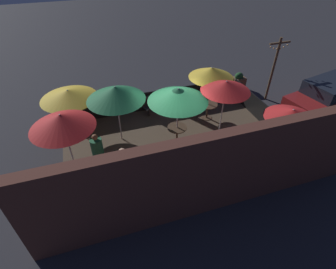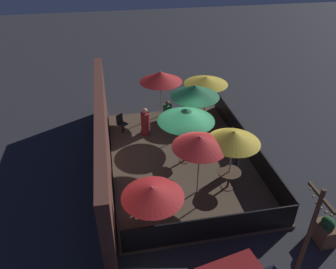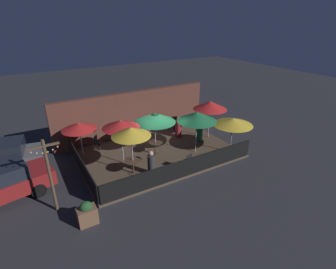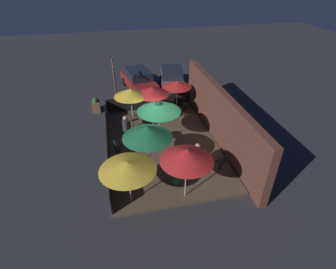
# 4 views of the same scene
# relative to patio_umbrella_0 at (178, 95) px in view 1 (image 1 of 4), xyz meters

# --- Properties ---
(ground_plane) EXTENTS (60.00, 60.00, 0.00)m
(ground_plane) POSITION_rel_patio_umbrella_0_xyz_m (0.17, 0.11, -2.34)
(ground_plane) COLOR #2D2D33
(patio_deck) EXTENTS (8.68, 5.82, 0.12)m
(patio_deck) POSITION_rel_patio_umbrella_0_xyz_m (0.17, 0.11, -2.28)
(patio_deck) COLOR brown
(patio_deck) RESTS_ON ground_plane
(building_wall) EXTENTS (10.28, 0.36, 2.99)m
(building_wall) POSITION_rel_patio_umbrella_0_xyz_m (0.17, 3.25, -0.85)
(building_wall) COLOR brown
(building_wall) RESTS_ON ground_plane
(fence_front) EXTENTS (8.48, 0.05, 0.95)m
(fence_front) POSITION_rel_patio_umbrella_0_xyz_m (0.17, -2.75, -1.75)
(fence_front) COLOR black
(fence_front) RESTS_ON patio_deck
(fence_side_left) EXTENTS (0.05, 5.62, 0.95)m
(fence_side_left) POSITION_rel_patio_umbrella_0_xyz_m (-4.13, 0.11, -1.75)
(fence_side_left) COLOR black
(fence_side_left) RESTS_ON patio_deck
(patio_umbrella_0) EXTENTS (2.26, 2.26, 2.47)m
(patio_umbrella_0) POSITION_rel_patio_umbrella_0_xyz_m (0.00, 0.00, 0.00)
(patio_umbrella_0) COLOR #B2B2B7
(patio_umbrella_0) RESTS_ON patio_deck
(patio_umbrella_1) EXTENTS (1.88, 1.88, 2.50)m
(patio_umbrella_1) POSITION_rel_patio_umbrella_0_xyz_m (-1.91, -1.22, 0.06)
(patio_umbrella_1) COLOR #B2B2B7
(patio_umbrella_1) RESTS_ON patio_deck
(patio_umbrella_2) EXTENTS (2.11, 2.11, 2.41)m
(patio_umbrella_2) POSITION_rel_patio_umbrella_0_xyz_m (4.05, 0.31, -0.06)
(patio_umbrella_2) COLOR #B2B2B7
(patio_umbrella_2) RESTS_ON patio_deck
(patio_umbrella_3) EXTENTS (2.22, 2.22, 2.06)m
(patio_umbrella_3) POSITION_rel_patio_umbrella_0_xyz_m (3.85, -1.95, -0.35)
(patio_umbrella_3) COLOR #B2B2B7
(patio_umbrella_3) RESTS_ON patio_deck
(patio_umbrella_4) EXTENTS (1.92, 1.92, 2.46)m
(patio_umbrella_4) POSITION_rel_patio_umbrella_0_xyz_m (-1.95, -0.01, 0.03)
(patio_umbrella_4) COLOR #B2B2B7
(patio_umbrella_4) RESTS_ON patio_deck
(patio_umbrella_5) EXTENTS (1.89, 1.89, 2.01)m
(patio_umbrella_5) POSITION_rel_patio_umbrella_0_xyz_m (-3.62, 1.86, -0.40)
(patio_umbrella_5) COLOR #B2B2B7
(patio_umbrella_5) RESTS_ON patio_deck
(patio_umbrella_6) EXTENTS (2.22, 2.22, 2.45)m
(patio_umbrella_6) POSITION_rel_patio_umbrella_0_xyz_m (2.13, -0.92, -0.05)
(patio_umbrella_6) COLOR #B2B2B7
(patio_umbrella_6) RESTS_ON patio_deck
(dining_table_0) EXTENTS (0.78, 0.78, 0.75)m
(dining_table_0) POSITION_rel_patio_umbrella_0_xyz_m (0.00, -0.00, -1.63)
(dining_table_0) COLOR #4C3828
(dining_table_0) RESTS_ON patio_deck
(dining_table_1) EXTENTS (0.88, 0.88, 0.75)m
(dining_table_1) POSITION_rel_patio_umbrella_0_xyz_m (-1.91, -1.22, -1.62)
(dining_table_1) COLOR #4C3828
(dining_table_1) RESTS_ON patio_deck
(patio_chair_0) EXTENTS (0.56, 0.56, 0.91)m
(patio_chair_0) POSITION_rel_patio_umbrella_0_xyz_m (-2.65, 2.15, -1.72)
(patio_chair_0) COLOR black
(patio_chair_0) RESTS_ON patio_deck
(patio_chair_1) EXTENTS (0.56, 0.56, 0.91)m
(patio_chair_1) POSITION_rel_patio_umbrella_0_xyz_m (2.81, 2.43, -1.73)
(patio_chair_1) COLOR black
(patio_chair_1) RESTS_ON patio_deck
(patio_chair_2) EXTENTS (0.49, 0.49, 0.91)m
(patio_chair_2) POSITION_rel_patio_umbrella_0_xyz_m (0.63, -2.28, -1.73)
(patio_chair_2) COLOR black
(patio_chair_2) RESTS_ON patio_deck
(patron_0) EXTENTS (0.60, 0.60, 1.26)m
(patron_0) POSITION_rel_patio_umbrella_0_xyz_m (3.17, 0.14, -1.67)
(patron_0) COLOR #236642
(patron_0) RESTS_ON patio_deck
(patron_1) EXTENTS (0.46, 0.46, 1.38)m
(patron_1) POSITION_rel_patio_umbrella_0_xyz_m (2.39, 1.33, -1.60)
(patron_1) COLOR maroon
(patron_1) RESTS_ON patio_deck
(patron_2) EXTENTS (0.42, 0.42, 1.26)m
(patron_2) POSITION_rel_patio_umbrella_0_xyz_m (-1.15, -1.70, -1.65)
(patron_2) COLOR #333338
(patron_2) RESTS_ON patio_deck
(planter_box) EXTENTS (0.73, 0.51, 1.00)m
(planter_box) POSITION_rel_patio_umbrella_0_xyz_m (-4.77, -3.39, -1.89)
(planter_box) COLOR brown
(planter_box) RESTS_ON ground_plane
(light_post) EXTENTS (1.10, 0.12, 3.21)m
(light_post) POSITION_rel_patio_umbrella_0_xyz_m (-5.67, -2.00, -0.52)
(light_post) COLOR brown
(light_post) RESTS_ON ground_plane
(parked_car_0) EXTENTS (4.65, 2.53, 1.62)m
(parked_car_0) POSITION_rel_patio_umbrella_0_xyz_m (-7.67, -0.14, -1.49)
(parked_car_0) COLOR maroon
(parked_car_0) RESTS_ON ground_plane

